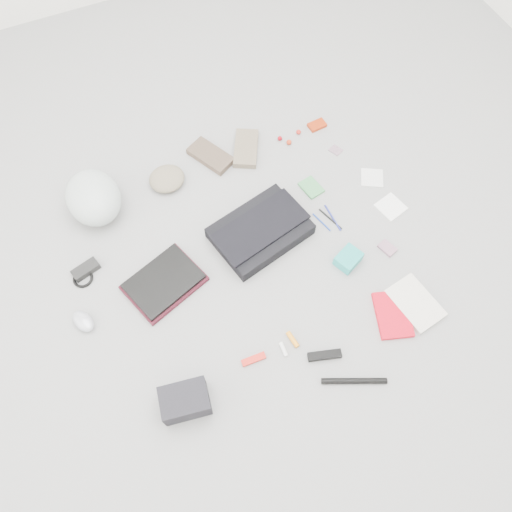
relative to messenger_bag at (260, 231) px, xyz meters
name	(u,v)px	position (x,y,z in m)	size (l,w,h in m)	color
ground_plane	(256,261)	(-0.07, -0.11, -0.03)	(4.00, 4.00, 0.00)	gray
messenger_bag	(260,231)	(0.00, 0.00, 0.00)	(0.41, 0.29, 0.07)	black
bag_flap	(260,227)	(0.00, 0.00, 0.04)	(0.43, 0.19, 0.01)	black
laptop_sleeve	(164,283)	(-0.48, -0.05, -0.02)	(0.32, 0.24, 0.02)	#45121D
laptop	(164,281)	(-0.48, -0.05, 0.00)	(0.30, 0.22, 0.02)	black
bike_helmet	(93,197)	(-0.63, 0.44, 0.06)	(0.25, 0.31, 0.18)	silver
beanie	(167,179)	(-0.29, 0.45, 0.00)	(0.17, 0.16, 0.06)	gray
mitten_left	(211,156)	(-0.04, 0.50, -0.02)	(0.11, 0.23, 0.03)	brown
mitten_right	(246,148)	(0.14, 0.47, -0.02)	(0.11, 0.23, 0.03)	#766753
power_brick	(86,269)	(-0.78, 0.15, -0.02)	(0.12, 0.05, 0.03)	black
cable_coil	(83,279)	(-0.80, 0.12, -0.03)	(0.09, 0.09, 0.01)	black
mouse	(83,321)	(-0.85, -0.08, -0.01)	(0.07, 0.11, 0.04)	#A9ABB8
camera_bag	(185,401)	(-0.57, -0.57, 0.02)	(0.18, 0.13, 0.12)	black
multitool	(254,359)	(-0.27, -0.52, -0.03)	(0.10, 0.03, 0.02)	red
toiletry_tube_white	(284,349)	(-0.14, -0.53, -0.03)	(0.02, 0.02, 0.06)	silver
toiletry_tube_orange	(293,339)	(-0.09, -0.51, -0.02)	(0.02, 0.02, 0.07)	orange
u_lock	(325,355)	(0.00, -0.62, -0.02)	(0.14, 0.03, 0.03)	black
bike_pump	(354,381)	(0.06, -0.76, -0.02)	(0.02, 0.02, 0.26)	black
book_red	(393,315)	(0.35, -0.59, -0.02)	(0.14, 0.21, 0.02)	red
book_white	(415,303)	(0.46, -0.58, -0.02)	(0.15, 0.23, 0.02)	beige
notepad	(311,187)	(0.33, 0.13, -0.03)	(0.08, 0.11, 0.01)	#418A4D
pen_blue	(322,222)	(0.29, -0.06, -0.03)	(0.01, 0.01, 0.12)	#1135A3
pen_black	(330,219)	(0.33, -0.06, -0.03)	(0.01, 0.01, 0.14)	black
pen_navy	(333,218)	(0.35, -0.06, -0.03)	(0.01, 0.01, 0.15)	navy
accordion_wallet	(348,259)	(0.30, -0.28, -0.01)	(0.11, 0.09, 0.05)	teal
card_deck	(387,248)	(0.49, -0.30, -0.03)	(0.05, 0.08, 0.01)	#A17188
napkin_top	(372,178)	(0.63, 0.07, -0.03)	(0.11, 0.11, 0.01)	silver
napkin_bottom	(391,207)	(0.62, -0.12, -0.03)	(0.12, 0.12, 0.01)	white
lollipop_a	(280,138)	(0.32, 0.47, -0.02)	(0.02, 0.02, 0.02)	#9C020D
lollipop_b	(289,142)	(0.35, 0.42, -0.02)	(0.03, 0.03, 0.03)	#B72E12
lollipop_c	(299,132)	(0.43, 0.46, -0.02)	(0.03, 0.03, 0.03)	red
altoids_tin	(317,125)	(0.54, 0.47, -0.02)	(0.09, 0.06, 0.02)	#AE2E0D
stamp_sheet	(336,150)	(0.55, 0.29, -0.03)	(0.05, 0.06, 0.00)	gray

